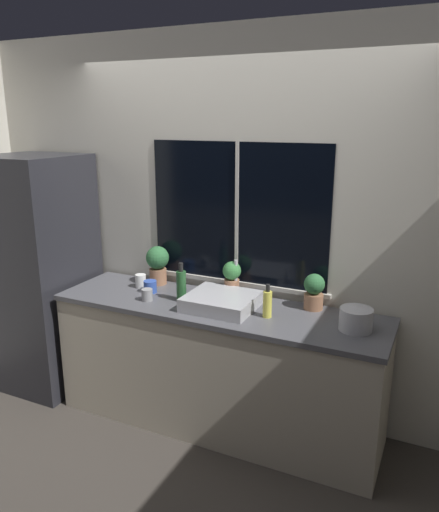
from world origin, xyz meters
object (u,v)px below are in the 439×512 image
at_px(soap_bottle, 267,303).
at_px(bottle_tall, 181,285).
at_px(sink, 222,301).
at_px(mug_blue, 150,287).
at_px(potted_plant_center, 232,277).
at_px(refrigerator, 41,274).
at_px(potted_plant_right, 314,291).
at_px(kettle, 356,319).
at_px(mug_grey, 147,295).
at_px(potted_plant_left, 158,263).
at_px(mug_white, 141,281).

bearing_deg(soap_bottle, bottle_tall, 178.09).
xyz_separation_m(sink, mug_blue, (-0.59, 0.05, -0.00)).
distance_m(sink, potted_plant_center, 0.26).
height_order(refrigerator, potted_plant_right, refrigerator).
xyz_separation_m(refrigerator, bottle_tall, (1.26, 0.02, 0.08)).
xyz_separation_m(sink, soap_bottle, (0.33, -0.02, 0.04)).
height_order(potted_plant_center, kettle, potted_plant_center).
relative_size(potted_plant_right, mug_grey, 2.89).
bearing_deg(kettle, mug_blue, 178.49).
distance_m(potted_plant_center, soap_bottle, 0.45).
bearing_deg(sink, kettle, 0.74).
relative_size(potted_plant_left, mug_blue, 3.13).
bearing_deg(bottle_tall, refrigerator, -179.27).
height_order(potted_plant_right, mug_blue, potted_plant_right).
bearing_deg(kettle, mug_grey, -175.40).
xyz_separation_m(soap_bottle, mug_white, (-1.04, 0.14, -0.04)).
bearing_deg(potted_plant_right, sink, -156.69).
bearing_deg(refrigerator, potted_plant_left, 15.55).
bearing_deg(sink, mug_grey, -169.02).
bearing_deg(mug_grey, soap_bottle, 5.29).
distance_m(soap_bottle, mug_white, 1.05).
bearing_deg(sink, potted_plant_left, 159.59).
relative_size(sink, potted_plant_left, 1.57).
bearing_deg(mug_blue, potted_plant_left, 105.30).
distance_m(potted_plant_right, mug_grey, 1.13).
relative_size(refrigerator, kettle, 9.40).
xyz_separation_m(refrigerator, potted_plant_left, (0.92, 0.26, 0.14)).
xyz_separation_m(sink, potted_plant_center, (-0.03, 0.24, 0.09)).
xyz_separation_m(bottle_tall, mug_white, (-0.41, 0.11, -0.06)).
bearing_deg(potted_plant_center, bottle_tall, -138.43).
bearing_deg(soap_bottle, potted_plant_right, 49.06).
relative_size(refrigerator, potted_plant_center, 7.39).
bearing_deg(sink, refrigerator, -179.37).
relative_size(sink, soap_bottle, 2.11).
bearing_deg(bottle_tall, mug_blue, 169.91).
height_order(sink, kettle, sink).
bearing_deg(kettle, potted_plant_left, 171.44).
height_order(refrigerator, mug_grey, refrigerator).
distance_m(refrigerator, bottle_tall, 1.26).
height_order(refrigerator, kettle, refrigerator).
height_order(sink, soap_bottle, sink).
bearing_deg(kettle, sink, -179.26).
distance_m(potted_plant_right, mug_blue, 1.16).
height_order(mug_white, kettle, kettle).
bearing_deg(sink, bottle_tall, -179.78).
xyz_separation_m(bottle_tall, kettle, (1.17, 0.01, -0.04)).
distance_m(sink, mug_grey, 0.53).
distance_m(potted_plant_left, kettle, 1.53).
bearing_deg(mug_blue, bottle_tall, -10.09).
xyz_separation_m(potted_plant_left, mug_blue, (0.05, -0.19, -0.12)).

